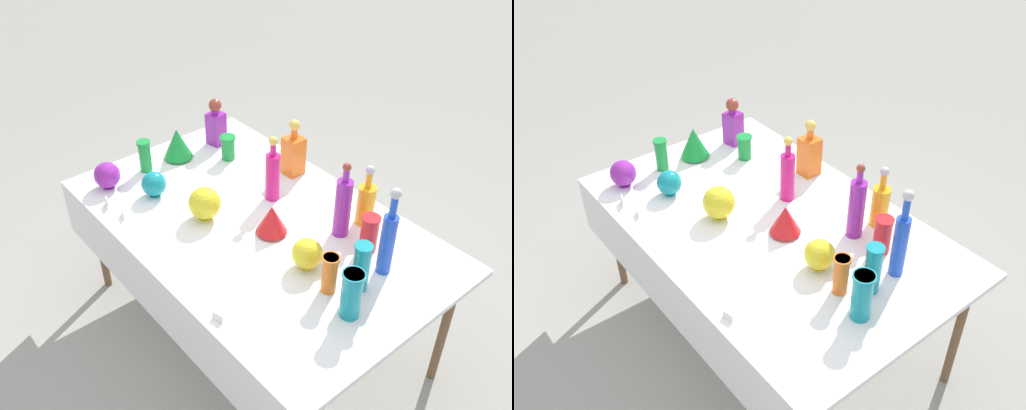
% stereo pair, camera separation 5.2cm
% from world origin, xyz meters
% --- Properties ---
extents(ground_plane, '(40.00, 40.00, 0.00)m').
position_xyz_m(ground_plane, '(0.00, 0.00, 0.00)').
color(ground_plane, gray).
extents(display_table, '(1.90, 1.18, 0.76)m').
position_xyz_m(display_table, '(0.00, -0.04, 0.71)').
color(display_table, white).
rests_on(display_table, ground).
extents(tall_bottle_0, '(0.09, 0.09, 0.33)m').
position_xyz_m(tall_bottle_0, '(0.34, 0.40, 0.88)').
color(tall_bottle_0, orange).
rests_on(tall_bottle_0, display_table).
extents(tall_bottle_1, '(0.08, 0.08, 0.40)m').
position_xyz_m(tall_bottle_1, '(0.33, 0.25, 0.92)').
color(tall_bottle_1, purple).
rests_on(tall_bottle_1, display_table).
extents(tall_bottle_2, '(0.07, 0.07, 0.44)m').
position_xyz_m(tall_bottle_2, '(0.63, 0.20, 0.94)').
color(tall_bottle_2, blue).
rests_on(tall_bottle_2, display_table).
extents(tall_bottle_3, '(0.07, 0.07, 0.36)m').
position_xyz_m(tall_bottle_3, '(-0.10, 0.19, 0.91)').
color(tall_bottle_3, '#C61972').
rests_on(tall_bottle_3, display_table).
extents(square_decanter_0, '(0.11, 0.11, 0.29)m').
position_xyz_m(square_decanter_0, '(-0.75, 0.31, 0.89)').
color(square_decanter_0, purple).
rests_on(square_decanter_0, display_table).
extents(square_decanter_1, '(0.10, 0.10, 0.33)m').
position_xyz_m(square_decanter_1, '(-0.21, 0.44, 0.89)').
color(square_decanter_1, orange).
rests_on(square_decanter_1, display_table).
extents(slender_vase_0, '(0.10, 0.10, 0.23)m').
position_xyz_m(slender_vase_0, '(0.72, -0.11, 0.88)').
color(slender_vase_0, teal).
rests_on(slender_vase_0, display_table).
extents(slender_vase_1, '(0.08, 0.08, 0.19)m').
position_xyz_m(slender_vase_1, '(-0.75, -0.17, 0.86)').
color(slender_vase_1, '#198C38').
rests_on(slender_vase_1, display_table).
extents(slender_vase_2, '(0.09, 0.09, 0.18)m').
position_xyz_m(slender_vase_2, '(0.49, 0.27, 0.86)').
color(slender_vase_2, red).
rests_on(slender_vase_2, display_table).
extents(slender_vase_3, '(0.09, 0.09, 0.14)m').
position_xyz_m(slender_vase_3, '(-0.56, 0.26, 0.84)').
color(slender_vase_3, '#198C38').
rests_on(slender_vase_3, display_table).
extents(slender_vase_4, '(0.08, 0.08, 0.19)m').
position_xyz_m(slender_vase_4, '(0.56, -0.07, 0.86)').
color(slender_vase_4, orange).
rests_on(slender_vase_4, display_table).
extents(slender_vase_5, '(0.08, 0.08, 0.24)m').
position_xyz_m(slender_vase_5, '(0.64, 0.04, 0.88)').
color(slender_vase_5, teal).
rests_on(slender_vase_5, display_table).
extents(fluted_vase_0, '(0.17, 0.17, 0.19)m').
position_xyz_m(fluted_vase_0, '(-0.75, 0.04, 0.86)').
color(fluted_vase_0, '#198C38').
rests_on(fluted_vase_0, display_table).
extents(fluted_vase_1, '(0.15, 0.15, 0.16)m').
position_xyz_m(fluted_vase_1, '(0.12, -0.00, 0.84)').
color(fluted_vase_1, red).
rests_on(fluted_vase_1, display_table).
extents(round_bowl_0, '(0.14, 0.14, 0.15)m').
position_xyz_m(round_bowl_0, '(-0.74, -0.42, 0.84)').
color(round_bowl_0, purple).
rests_on(round_bowl_0, display_table).
extents(round_bowl_1, '(0.13, 0.13, 0.14)m').
position_xyz_m(round_bowl_1, '(-0.51, -0.27, 0.83)').
color(round_bowl_1, teal).
rests_on(round_bowl_1, display_table).
extents(round_bowl_2, '(0.16, 0.16, 0.17)m').
position_xyz_m(round_bowl_2, '(-0.18, -0.17, 0.85)').
color(round_bowl_2, yellow).
rests_on(round_bowl_2, display_table).
extents(round_bowl_3, '(0.14, 0.14, 0.15)m').
position_xyz_m(round_bowl_3, '(0.40, -0.04, 0.84)').
color(round_bowl_3, yellow).
rests_on(round_bowl_3, display_table).
extents(price_tag_left, '(0.06, 0.02, 0.03)m').
position_xyz_m(price_tag_left, '(0.40, -0.53, 0.78)').
color(price_tag_left, white).
rests_on(price_tag_left, display_table).
extents(price_tag_center, '(0.06, 0.03, 0.05)m').
position_xyz_m(price_tag_center, '(-0.58, -0.51, 0.78)').
color(price_tag_center, white).
rests_on(price_tag_center, display_table).
extents(price_tag_right, '(0.06, 0.03, 0.04)m').
position_xyz_m(price_tag_right, '(-0.45, -0.49, 0.78)').
color(price_tag_right, white).
rests_on(price_tag_right, display_table).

